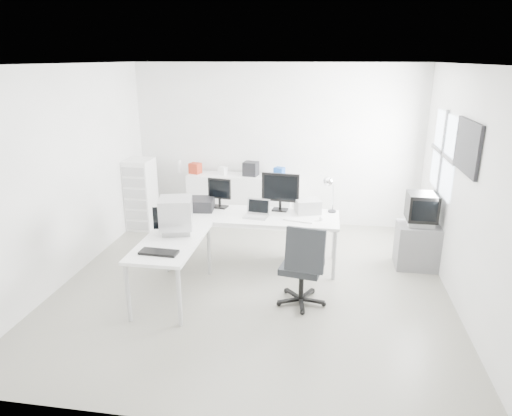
% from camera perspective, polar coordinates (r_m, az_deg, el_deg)
% --- Properties ---
extents(floor, '(5.00, 5.00, 0.01)m').
position_cam_1_polar(floor, '(6.17, -0.29, -9.44)').
color(floor, '#B5B4A2').
rests_on(floor, ground).
extents(ceiling, '(5.00, 5.00, 0.01)m').
position_cam_1_polar(ceiling, '(5.46, -0.34, 17.56)').
color(ceiling, white).
rests_on(ceiling, back_wall).
extents(back_wall, '(5.00, 0.02, 2.80)m').
position_cam_1_polar(back_wall, '(8.07, 2.56, 7.78)').
color(back_wall, white).
rests_on(back_wall, floor).
extents(left_wall, '(0.02, 5.00, 2.80)m').
position_cam_1_polar(left_wall, '(6.53, -22.58, 3.86)').
color(left_wall, white).
rests_on(left_wall, floor).
extents(right_wall, '(0.02, 5.00, 2.80)m').
position_cam_1_polar(right_wall, '(5.82, 24.80, 1.93)').
color(right_wall, white).
rests_on(right_wall, floor).
extents(window, '(0.02, 1.20, 1.10)m').
position_cam_1_polar(window, '(6.90, 22.33, 6.31)').
color(window, white).
rests_on(window, right_wall).
extents(wall_picture, '(0.04, 0.90, 0.60)m').
position_cam_1_polar(wall_picture, '(5.80, 24.92, 6.97)').
color(wall_picture, black).
rests_on(wall_picture, right_wall).
extents(main_desk, '(2.40, 0.80, 0.75)m').
position_cam_1_polar(main_desk, '(6.60, -0.29, -3.92)').
color(main_desk, white).
rests_on(main_desk, floor).
extents(side_desk, '(0.70, 1.40, 0.75)m').
position_cam_1_polar(side_desk, '(5.82, -10.42, -7.40)').
color(side_desk, white).
rests_on(side_desk, floor).
extents(drawer_pedestal, '(0.40, 0.50, 0.60)m').
position_cam_1_polar(drawer_pedestal, '(6.61, 5.80, -4.69)').
color(drawer_pedestal, white).
rests_on(drawer_pedestal, floor).
extents(inkjet_printer, '(0.51, 0.42, 0.17)m').
position_cam_1_polar(inkjet_printer, '(6.72, -7.34, 0.49)').
color(inkjet_printer, black).
rests_on(inkjet_printer, main_desk).
extents(lcd_monitor_small, '(0.38, 0.26, 0.44)m').
position_cam_1_polar(lcd_monitor_small, '(6.74, -4.58, 1.86)').
color(lcd_monitor_small, black).
rests_on(lcd_monitor_small, main_desk).
extents(lcd_monitor_large, '(0.57, 0.27, 0.57)m').
position_cam_1_polar(lcd_monitor_large, '(6.58, 3.06, 2.05)').
color(lcd_monitor_large, black).
rests_on(lcd_monitor_large, main_desk).
extents(laptop, '(0.33, 0.34, 0.20)m').
position_cam_1_polar(laptop, '(6.34, 0.00, -0.32)').
color(laptop, '#B7B7BA').
rests_on(laptop, main_desk).
extents(white_keyboard, '(0.43, 0.22, 0.02)m').
position_cam_1_polar(white_keyboard, '(6.26, 5.37, -1.51)').
color(white_keyboard, white).
rests_on(white_keyboard, main_desk).
extents(white_mouse, '(0.06, 0.06, 0.06)m').
position_cam_1_polar(white_mouse, '(6.29, 8.13, -1.31)').
color(white_mouse, white).
rests_on(white_mouse, main_desk).
extents(laser_printer, '(0.41, 0.38, 0.19)m').
position_cam_1_polar(laser_printer, '(6.58, 6.48, 0.25)').
color(laser_printer, '#AEAEAE').
rests_on(laser_printer, main_desk).
extents(desk_lamp, '(0.19, 0.19, 0.50)m').
position_cam_1_polar(desk_lamp, '(6.60, 9.59, 1.59)').
color(desk_lamp, silver).
rests_on(desk_lamp, main_desk).
extents(crt_monitor, '(0.44, 0.44, 0.41)m').
position_cam_1_polar(crt_monitor, '(5.82, -9.95, -1.19)').
color(crt_monitor, '#B7B7BA').
rests_on(crt_monitor, side_desk).
extents(black_keyboard, '(0.45, 0.20, 0.03)m').
position_cam_1_polar(black_keyboard, '(5.32, -12.05, -5.44)').
color(black_keyboard, black).
rests_on(black_keyboard, side_desk).
extents(office_chair, '(0.71, 0.71, 1.06)m').
position_cam_1_polar(office_chair, '(5.52, 5.77, -6.87)').
color(office_chair, '#282A2D').
rests_on(office_chair, floor).
extents(tv_cabinet, '(0.58, 0.48, 0.64)m').
position_cam_1_polar(tv_cabinet, '(6.91, 19.50, -4.48)').
color(tv_cabinet, slate).
rests_on(tv_cabinet, floor).
extents(crt_tv, '(0.50, 0.48, 0.45)m').
position_cam_1_polar(crt_tv, '(6.73, 19.99, -0.21)').
color(crt_tv, black).
rests_on(crt_tv, tv_cabinet).
extents(sideboard, '(1.82, 0.46, 0.91)m').
position_cam_1_polar(sideboard, '(8.14, -2.03, 1.02)').
color(sideboard, white).
rests_on(sideboard, floor).
extents(clutter_box_a, '(0.23, 0.21, 0.19)m').
position_cam_1_polar(clutter_box_a, '(8.18, -7.60, 4.95)').
color(clutter_box_a, '#A52D17').
rests_on(clutter_box_a, sideboard).
extents(clutter_box_b, '(0.17, 0.16, 0.13)m').
position_cam_1_polar(clutter_box_b, '(8.06, -4.17, 4.68)').
color(clutter_box_b, white).
rests_on(clutter_box_b, sideboard).
extents(clutter_box_c, '(0.27, 0.26, 0.24)m').
position_cam_1_polar(clutter_box_c, '(7.95, -0.66, 4.93)').
color(clutter_box_c, black).
rests_on(clutter_box_c, sideboard).
extents(clutter_box_d, '(0.20, 0.19, 0.16)m').
position_cam_1_polar(clutter_box_d, '(7.90, 2.94, 4.51)').
color(clutter_box_d, '#184DAB').
rests_on(clutter_box_d, sideboard).
extents(clutter_bottle, '(0.07, 0.07, 0.22)m').
position_cam_1_polar(clutter_bottle, '(8.30, -9.53, 5.18)').
color(clutter_bottle, white).
rests_on(clutter_bottle, sideboard).
extents(filing_cabinet, '(0.43, 0.51, 1.23)m').
position_cam_1_polar(filing_cabinet, '(8.18, -14.16, 1.71)').
color(filing_cabinet, white).
rests_on(filing_cabinet, floor).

